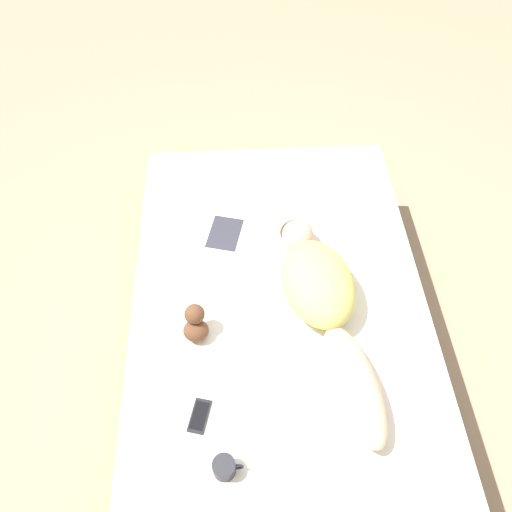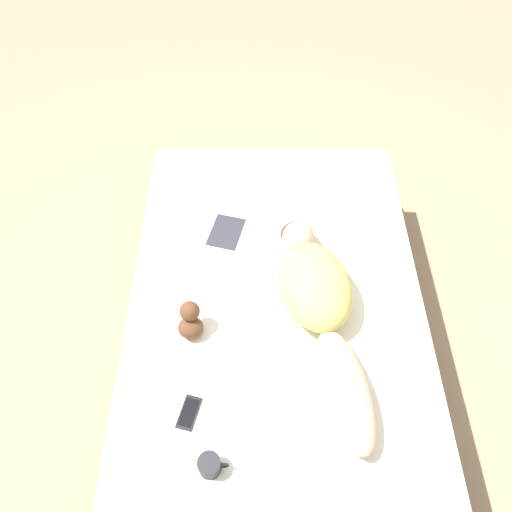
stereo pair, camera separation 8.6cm
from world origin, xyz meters
TOP-DOWN VIEW (x-y plane):
  - ground_plane at (0.00, 0.00)m, footprint 12.00×12.00m
  - bed at (0.00, 0.00)m, footprint 1.52×2.29m
  - person at (0.20, -0.08)m, footprint 0.47×1.24m
  - open_magazine at (-0.39, 0.47)m, footprint 0.58×0.45m
  - coffee_mug at (-0.28, -0.79)m, footprint 0.13×0.09m
  - cell_phone at (-0.39, -0.57)m, footprint 0.11×0.16m
  - plush_toy at (-0.41, -0.16)m, footprint 0.12×0.14m

SIDE VIEW (x-z plane):
  - ground_plane at x=0.00m, z-range 0.00..0.00m
  - bed at x=0.00m, z-range 0.00..0.56m
  - open_magazine at x=-0.39m, z-range 0.56..0.57m
  - cell_phone at x=-0.39m, z-range 0.56..0.57m
  - coffee_mug at x=-0.28m, z-range 0.57..0.65m
  - plush_toy at x=-0.41m, z-range 0.56..0.74m
  - person at x=0.20m, z-range 0.55..0.78m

